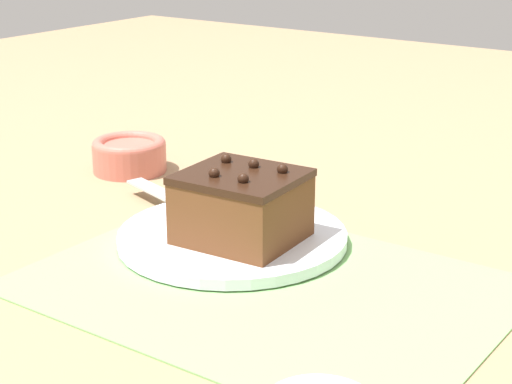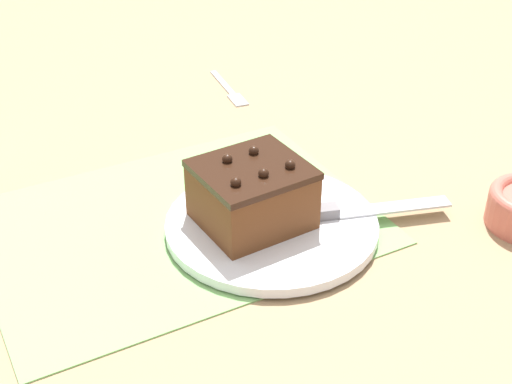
# 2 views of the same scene
# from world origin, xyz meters

# --- Properties ---
(ground_plane) EXTENTS (3.00, 3.00, 0.00)m
(ground_plane) POSITION_xyz_m (0.00, 0.00, 0.00)
(ground_plane) COLOR #9E7F5B
(placemat_woven) EXTENTS (0.46, 0.34, 0.00)m
(placemat_woven) POSITION_xyz_m (0.00, 0.00, 0.00)
(placemat_woven) COLOR #7AB266
(placemat_woven) RESTS_ON ground_plane
(cake_plate) EXTENTS (0.25, 0.25, 0.01)m
(cake_plate) POSITION_xyz_m (-0.09, 0.07, 0.01)
(cake_plate) COLOR white
(cake_plate) RESTS_ON placemat_woven
(chocolate_cake) EXTENTS (0.13, 0.12, 0.08)m
(chocolate_cake) POSITION_xyz_m (-0.07, 0.06, 0.05)
(chocolate_cake) COLOR brown
(chocolate_cake) RESTS_ON cake_plate
(serving_knife) EXTENTS (0.21, 0.08, 0.01)m
(serving_knife) POSITION_xyz_m (-0.17, 0.10, 0.02)
(serving_knife) COLOR slate
(serving_knife) RESTS_ON cake_plate
(dessert_fork) EXTENTS (0.03, 0.15, 0.01)m
(dessert_fork) POSITION_xyz_m (-0.23, -0.32, 0.00)
(dessert_fork) COLOR #B7BABF
(dessert_fork) RESTS_ON ground_plane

